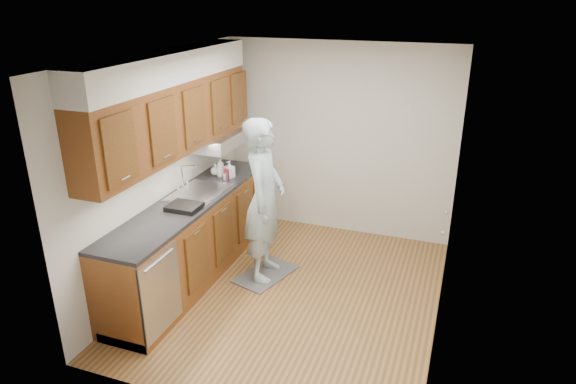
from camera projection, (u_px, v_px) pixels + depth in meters
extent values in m
plane|color=olive|center=(293.00, 294.00, 5.56)|extent=(3.50, 3.50, 0.00)
plane|color=white|center=(294.00, 57.00, 4.64)|extent=(3.50, 3.50, 0.00)
cube|color=beige|center=(164.00, 169.00, 5.57)|extent=(0.02, 3.50, 2.50)
cube|color=beige|center=(451.00, 206.00, 4.62)|extent=(0.02, 3.50, 2.50)
cube|color=beige|center=(338.00, 140.00, 6.63)|extent=(3.00, 0.02, 2.50)
cube|color=brown|center=(193.00, 239.00, 5.77)|extent=(0.60, 2.80, 0.90)
cube|color=black|center=(189.00, 201.00, 5.60)|extent=(0.63, 2.80, 0.04)
cube|color=#B2B2B7|center=(199.00, 197.00, 5.78)|extent=(0.48, 0.68, 0.14)
cube|color=#B2B2B7|center=(199.00, 192.00, 5.76)|extent=(0.52, 0.72, 0.01)
cube|color=#B2B2B7|center=(161.00, 293.00, 4.71)|extent=(0.03, 0.60, 0.80)
cube|color=brown|center=(172.00, 118.00, 5.31)|extent=(0.33, 2.80, 0.75)
cube|color=silver|center=(168.00, 67.00, 5.11)|extent=(0.35, 2.80, 0.30)
cube|color=#A5A5AA|center=(218.00, 140.00, 6.20)|extent=(0.46, 0.75, 0.16)
cube|color=silver|center=(448.00, 216.00, 4.97)|extent=(0.02, 1.22, 2.05)
cube|color=slate|center=(266.00, 274.00, 5.93)|extent=(0.64, 0.84, 0.01)
imported|color=#97AFB8|center=(264.00, 190.00, 5.54)|extent=(0.58, 0.79, 2.08)
imported|color=silver|center=(220.00, 167.00, 6.23)|extent=(0.12, 0.12, 0.24)
imported|color=silver|center=(229.00, 169.00, 6.20)|extent=(0.12, 0.12, 0.21)
imported|color=silver|center=(215.00, 169.00, 6.29)|extent=(0.16, 0.16, 0.15)
cylinder|color=red|center=(227.00, 174.00, 6.17)|extent=(0.08, 0.08, 0.13)
cylinder|color=#A5A5AA|center=(225.00, 177.00, 6.08)|extent=(0.07, 0.07, 0.11)
cube|color=black|center=(184.00, 207.00, 5.33)|extent=(0.33, 0.28, 0.05)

